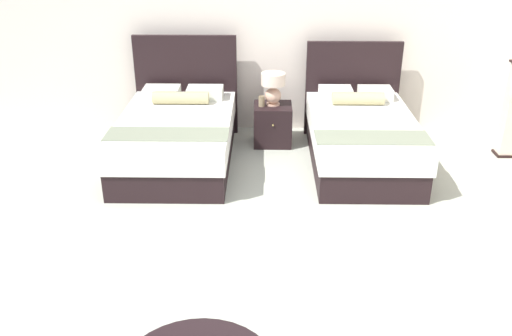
% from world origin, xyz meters
% --- Properties ---
extents(ground_plane, '(10.26, 10.15, 0.02)m').
position_xyz_m(ground_plane, '(0.00, 0.00, -0.01)').
color(ground_plane, '#B0B3A3').
extents(wall_back, '(10.26, 0.12, 2.54)m').
position_xyz_m(wall_back, '(0.00, 3.28, 1.27)').
color(wall_back, silver).
rests_on(wall_back, ground).
extents(bed_near_window, '(1.33, 2.08, 1.31)m').
position_xyz_m(bed_near_window, '(-1.09, 2.10, 0.33)').
color(bed_near_window, black).
rests_on(bed_near_window, ground).
extents(bed_near_corner, '(1.22, 2.04, 1.25)m').
position_xyz_m(bed_near_corner, '(1.09, 2.09, 0.33)').
color(bed_near_corner, black).
rests_on(bed_near_corner, ground).
extents(nightstand, '(0.48, 0.48, 0.52)m').
position_xyz_m(nightstand, '(0.05, 2.66, 0.26)').
color(nightstand, black).
rests_on(nightstand, ground).
extents(table_lamp, '(0.30, 0.30, 0.41)m').
position_xyz_m(table_lamp, '(0.05, 2.68, 0.76)').
color(table_lamp, '#D7A88D').
rests_on(table_lamp, nightstand).
extents(vase, '(0.08, 0.08, 0.13)m').
position_xyz_m(vase, '(-0.09, 2.62, 0.58)').
color(vase, '#917D5D').
rests_on(vase, nightstand).
extents(floor_lamp_corner, '(0.22, 0.22, 1.17)m').
position_xyz_m(floor_lamp_corner, '(2.91, 2.34, 0.58)').
color(floor_lamp_corner, black).
rests_on(floor_lamp_corner, ground).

